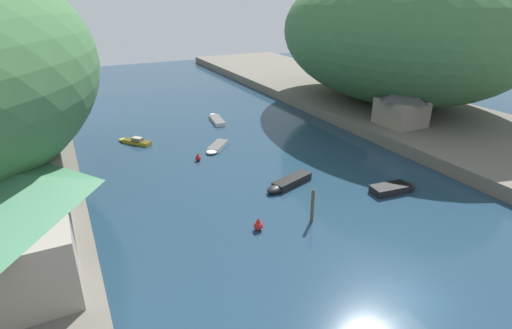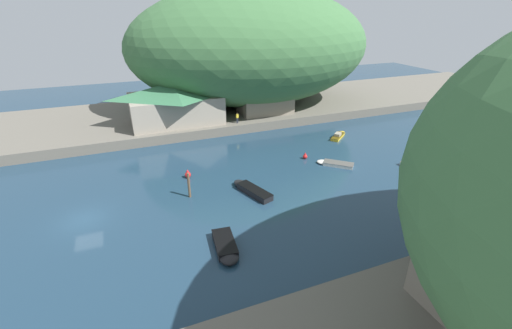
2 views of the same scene
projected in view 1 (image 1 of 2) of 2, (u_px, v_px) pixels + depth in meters
The scene contains 15 objects.
water_surface at pixel (224, 143), 48.69m from camera, with size 130.00×130.00×0.00m, color #1E384C.
right_bank at pixel (394, 110), 59.64m from camera, with size 22.00×120.00×1.43m.
hillside_right at pixel (395, 33), 58.31m from camera, with size 29.08×40.71×19.97m.
boathouse_shed at pixel (16, 145), 36.43m from camera, with size 5.42×9.39×5.18m.
right_bank_cottage at pixel (402, 104), 49.86m from camera, with size 5.17×5.59×5.14m.
boat_navy_launch at pixel (216, 119), 57.24m from camera, with size 2.19×6.01×0.49m.
boat_yellow_tender at pixel (216, 147), 46.81m from camera, with size 4.09×4.29×0.41m.
boat_mid_channel at pixel (287, 183), 37.75m from camera, with size 5.70×3.04×0.68m.
boat_open_rowboat at pixel (395, 188), 36.77m from camera, with size 4.58×2.03×0.70m.
boat_red_skiff at pixel (134, 141), 48.62m from camera, with size 3.76×4.27×0.81m.
mooring_post_nearest at pixel (312, 205), 31.60m from camera, with size 0.27×0.27×2.83m.
channel_buoy_near at pixel (258, 225), 30.77m from camera, with size 0.71×0.71×1.06m.
channel_buoy_far at pixel (198, 158), 43.51m from camera, with size 0.60×0.60×0.90m.
person_on_quay at pixel (65, 275), 22.29m from camera, with size 0.34×0.43×1.69m.
person_by_boathouse at pixel (65, 181), 33.40m from camera, with size 0.31×0.42×1.69m.
Camera 1 is at (-16.81, -12.71, 16.92)m, focal length 28.00 mm.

